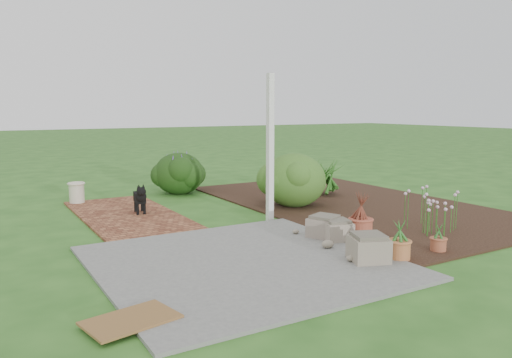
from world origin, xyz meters
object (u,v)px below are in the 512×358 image
stone_trough_near (368,249)px  cream_ceramic_urn (77,193)px  black_dog (140,197)px  evergreen_shrub (294,179)px

stone_trough_near → cream_ceramic_urn: cream_ceramic_urn is taller
black_dog → stone_trough_near: bearing=-59.6°
cream_ceramic_urn → black_dog: bearing=-65.0°
evergreen_shrub → cream_ceramic_urn: bearing=146.5°
black_dog → cream_ceramic_urn: bearing=124.5°
black_dog → evergreen_shrub: 2.95m
black_dog → evergreen_shrub: evergreen_shrub is taller
stone_trough_near → evergreen_shrub: (1.26, 3.45, 0.37)m
black_dog → cream_ceramic_urn: size_ratio=1.50×
black_dog → evergreen_shrub: size_ratio=0.48×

